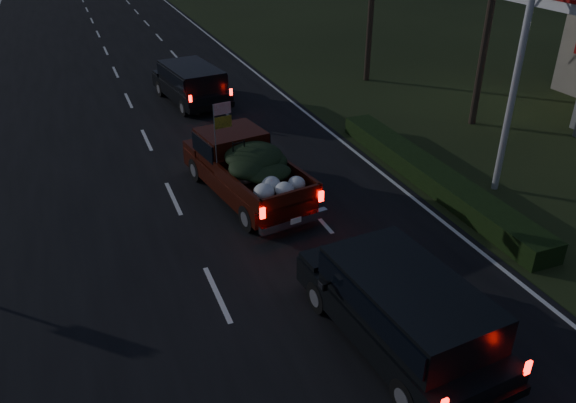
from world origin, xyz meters
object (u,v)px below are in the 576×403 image
object	(u,v)px
pickup_truck	(245,165)
rear_suv	(403,305)
light_pole	(530,5)
lead_suv	(191,81)

from	to	relation	value
pickup_truck	rear_suv	bearing A→B (deg)	-92.76
pickup_truck	rear_suv	xyz separation A→B (m)	(0.85, -7.40, 0.03)
light_pole	lead_suv	distance (m)	14.21
pickup_truck	rear_suv	distance (m)	7.45
rear_suv	lead_suv	bearing A→B (deg)	86.23
lead_suv	light_pole	bearing A→B (deg)	-67.36
light_pole	rear_suv	xyz separation A→B (m)	(-6.52, -4.98, -4.43)
rear_suv	light_pole	bearing A→B (deg)	32.29
pickup_truck	lead_suv	bearing A→B (deg)	77.75
pickup_truck	lead_suv	distance (m)	9.19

